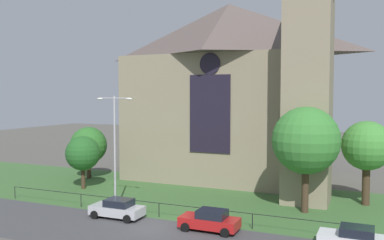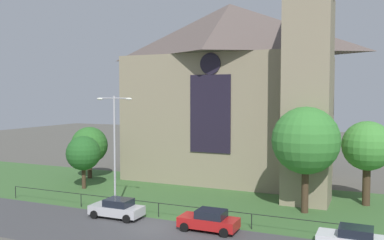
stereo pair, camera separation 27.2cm
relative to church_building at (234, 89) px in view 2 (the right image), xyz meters
The scene contains 13 objects.
ground 13.76m from the church_building, 89.91° to the right, with size 160.00×160.00×0.00m, color #56544C.
road_asphalt 23.51m from the church_building, 89.96° to the right, with size 120.00×8.00×0.01m, color #424244.
grass_verge 15.16m from the church_building, 89.93° to the right, with size 120.00×20.00×0.01m, color #3D6633.
church_building is the anchor object (origin of this frame).
iron_railing 19.09m from the church_building, 92.66° to the right, with size 30.31×0.07×1.13m.
tree_right_near 15.08m from the church_building, 48.26° to the right, with size 5.50×5.50×8.70m.
tree_left_far 17.84m from the church_building, 158.58° to the right, with size 4.22×4.22×5.96m.
tree_left_near 17.89m from the church_building, 139.57° to the right, with size 3.52×3.52×5.43m.
tree_right_far 16.30m from the church_building, 23.88° to the right, with size 4.30×4.30×7.38m.
streetlamp_near 17.94m from the church_building, 105.90° to the right, with size 3.37×0.26×9.56m.
parked_car_silver 20.84m from the church_building, 101.30° to the right, with size 4.22×2.06×1.51m.
parked_car_red 20.98m from the church_building, 77.23° to the right, with size 4.20×2.03×1.51m.
parked_car_white 24.73m from the church_building, 53.18° to the right, with size 4.22×2.05×1.51m.
Camera 2 is at (14.77, -26.39, 9.59)m, focal length 39.36 mm.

